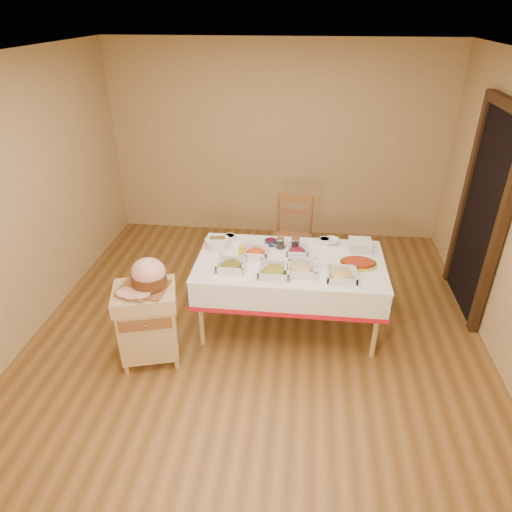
# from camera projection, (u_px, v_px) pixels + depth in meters

# --- Properties ---
(room_shell) EXTENTS (5.00, 5.00, 5.00)m
(room_shell) POSITION_uv_depth(u_px,v_px,m) (256.00, 221.00, 3.93)
(room_shell) COLOR brown
(room_shell) RESTS_ON ground
(doorway) EXTENTS (0.09, 1.10, 2.20)m
(doorway) POSITION_uv_depth(u_px,v_px,m) (483.00, 211.00, 4.59)
(doorway) COLOR black
(doorway) RESTS_ON ground
(dining_table) EXTENTS (1.82, 1.02, 0.76)m
(dining_table) POSITION_uv_depth(u_px,v_px,m) (290.00, 274.00, 4.51)
(dining_table) COLOR tan
(dining_table) RESTS_ON ground
(butcher_cart) EXTENTS (0.64, 0.58, 0.77)m
(butcher_cart) POSITION_uv_depth(u_px,v_px,m) (148.00, 320.00, 4.12)
(butcher_cart) COLOR tan
(butcher_cart) RESTS_ON ground
(dining_chair) EXTENTS (0.49, 0.48, 1.01)m
(dining_chair) POSITION_uv_depth(u_px,v_px,m) (292.00, 237.00, 5.39)
(dining_chair) COLOR brown
(dining_chair) RESTS_ON ground
(ham_on_board) EXTENTS (0.43, 0.41, 0.28)m
(ham_on_board) POSITION_uv_depth(u_px,v_px,m) (148.00, 276.00, 3.93)
(ham_on_board) COLOR brown
(ham_on_board) RESTS_ON butcher_cart
(serving_dish_a) EXTENTS (0.27, 0.26, 0.11)m
(serving_dish_a) POSITION_uv_depth(u_px,v_px,m) (231.00, 265.00, 4.27)
(serving_dish_a) COLOR silver
(serving_dish_a) RESTS_ON dining_table
(serving_dish_b) EXTENTS (0.29, 0.29, 0.12)m
(serving_dish_b) POSITION_uv_depth(u_px,v_px,m) (274.00, 271.00, 4.18)
(serving_dish_b) COLOR silver
(serving_dish_b) RESTS_ON dining_table
(serving_dish_c) EXTENTS (0.29, 0.29, 0.12)m
(serving_dish_c) POSITION_uv_depth(u_px,v_px,m) (301.00, 268.00, 4.22)
(serving_dish_c) COLOR silver
(serving_dish_c) RESTS_ON dining_table
(serving_dish_d) EXTENTS (0.27, 0.27, 0.10)m
(serving_dish_d) POSITION_uv_depth(u_px,v_px,m) (342.00, 275.00, 4.12)
(serving_dish_d) COLOR silver
(serving_dish_d) RESTS_ON dining_table
(serving_dish_e) EXTENTS (0.25, 0.24, 0.12)m
(serving_dish_e) POSITION_uv_depth(u_px,v_px,m) (255.00, 252.00, 4.49)
(serving_dish_e) COLOR silver
(serving_dish_e) RESTS_ON dining_table
(serving_dish_f) EXTENTS (0.22, 0.21, 0.10)m
(serving_dish_f) POSITION_uv_depth(u_px,v_px,m) (297.00, 251.00, 4.53)
(serving_dish_f) COLOR silver
(serving_dish_f) RESTS_ON dining_table
(small_bowl_left) EXTENTS (0.13, 0.13, 0.06)m
(small_bowl_left) POSITION_uv_depth(u_px,v_px,m) (230.00, 238.00, 4.78)
(small_bowl_left) COLOR silver
(small_bowl_left) RESTS_ON dining_table
(small_bowl_mid) EXTENTS (0.12, 0.12, 0.05)m
(small_bowl_mid) POSITION_uv_depth(u_px,v_px,m) (270.00, 242.00, 4.70)
(small_bowl_mid) COLOR navy
(small_bowl_mid) RESTS_ON dining_table
(small_bowl_right) EXTENTS (0.12, 0.12, 0.06)m
(small_bowl_right) POSITION_uv_depth(u_px,v_px,m) (324.00, 241.00, 4.72)
(small_bowl_right) COLOR silver
(small_bowl_right) RESTS_ON dining_table
(bowl_white_imported) EXTENTS (0.17, 0.17, 0.04)m
(bowl_white_imported) POSITION_uv_depth(u_px,v_px,m) (280.00, 243.00, 4.69)
(bowl_white_imported) COLOR silver
(bowl_white_imported) RESTS_ON dining_table
(bowl_small_imported) EXTENTS (0.18, 0.18, 0.05)m
(bowl_small_imported) POSITION_uv_depth(u_px,v_px,m) (331.00, 241.00, 4.73)
(bowl_small_imported) COLOR silver
(bowl_small_imported) RESTS_ON dining_table
(preserve_jar_left) EXTENTS (0.09, 0.09, 0.11)m
(preserve_jar_left) POSITION_uv_depth(u_px,v_px,m) (280.00, 244.00, 4.62)
(preserve_jar_left) COLOR silver
(preserve_jar_left) RESTS_ON dining_table
(preserve_jar_right) EXTENTS (0.09, 0.09, 0.12)m
(preserve_jar_right) POSITION_uv_depth(u_px,v_px,m) (295.00, 244.00, 4.61)
(preserve_jar_right) COLOR silver
(preserve_jar_right) RESTS_ON dining_table
(mustard_bottle) EXTENTS (0.06, 0.06, 0.18)m
(mustard_bottle) POSITION_uv_depth(u_px,v_px,m) (242.00, 252.00, 4.40)
(mustard_bottle) COLOR yellow
(mustard_bottle) RESTS_ON dining_table
(bread_basket) EXTENTS (0.25, 0.25, 0.11)m
(bread_basket) POSITION_uv_depth(u_px,v_px,m) (218.00, 243.00, 4.64)
(bread_basket) COLOR white
(bread_basket) RESTS_ON dining_table
(plate_stack) EXTENTS (0.22, 0.22, 0.09)m
(plate_stack) POSITION_uv_depth(u_px,v_px,m) (360.00, 245.00, 4.60)
(plate_stack) COLOR silver
(plate_stack) RESTS_ON dining_table
(brass_platter) EXTENTS (0.35, 0.25, 0.05)m
(brass_platter) POSITION_uv_depth(u_px,v_px,m) (358.00, 263.00, 4.33)
(brass_platter) COLOR gold
(brass_platter) RESTS_ON dining_table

